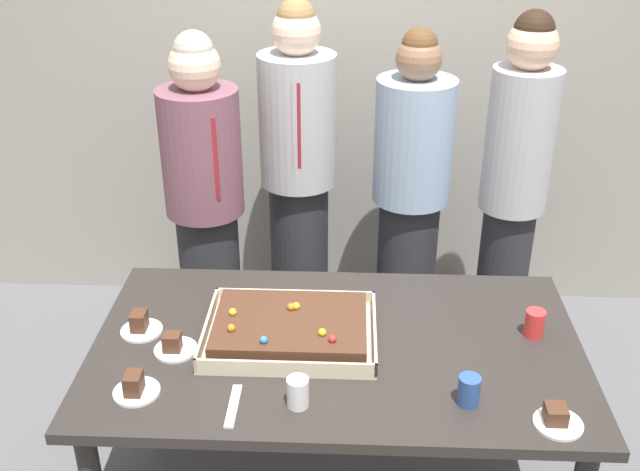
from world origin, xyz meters
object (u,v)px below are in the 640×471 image
plated_slice_near_right (557,419)px  drink_cup_middle (298,392)px  plated_slice_near_left (135,387)px  person_serving_front (298,176)px  drink_cup_far_end (469,390)px  person_far_right_suit (410,196)px  person_striped_tie_right (513,189)px  plated_slice_far_left (140,325)px  party_table (337,362)px  plated_slice_far_right (174,346)px  cake_server_utensil (233,406)px  drink_cup_nearest (535,323)px  person_green_shirt_behind (206,207)px  sheet_cake (290,329)px

plated_slice_near_right → drink_cup_middle: size_ratio=1.50×
plated_slice_near_left → person_serving_front: person_serving_front is taller
drink_cup_far_end → person_far_right_suit: bearing=94.0°
person_striped_tie_right → person_far_right_suit: bearing=-56.4°
plated_slice_near_left → drink_cup_far_end: size_ratio=1.50×
person_far_right_suit → plated_slice_far_left: bearing=-20.0°
party_table → person_serving_front: 1.17m
plated_slice_far_left → plated_slice_far_right: size_ratio=1.00×
cake_server_utensil → person_serving_front: (0.10, 1.47, 0.15)m
cake_server_utensil → drink_cup_middle: bearing=5.4°
drink_cup_far_end → drink_cup_middle: bearing=-176.5°
plated_slice_far_left → drink_cup_middle: (0.59, -0.37, 0.02)m
party_table → drink_cup_nearest: size_ratio=17.19×
drink_cup_nearest → plated_slice_far_right: bearing=-173.1°
plated_slice_near_left → person_green_shirt_behind: bearing=88.9°
sheet_cake → plated_slice_far_right: sheet_cake is taller
drink_cup_middle → person_striped_tie_right: bearing=55.9°
plated_slice_far_left → person_serving_front: bearing=65.4°
plated_slice_near_left → plated_slice_far_right: bearing=71.9°
person_serving_front → sheet_cake: bearing=-0.0°
plated_slice_near_left → person_far_right_suit: person_far_right_suit is taller
cake_server_utensil → drink_cup_nearest: bearing=23.1°
plated_slice_far_right → cake_server_utensil: 0.37m
plated_slice_far_right → sheet_cake: bearing=13.9°
party_table → drink_cup_nearest: bearing=6.8°
plated_slice_near_left → person_striped_tie_right: size_ratio=0.09×
drink_cup_nearest → drink_cup_middle: size_ratio=1.00×
sheet_cake → cake_server_utensil: (-0.15, -0.38, -0.03)m
sheet_cake → plated_slice_far_left: (-0.54, 0.02, -0.01)m
person_striped_tie_right → plated_slice_near_right: bearing=40.3°
plated_slice_near_right → plated_slice_far_left: plated_slice_far_left is taller
party_table → person_striped_tie_right: bearing=51.7°
cake_server_utensil → drink_cup_far_end: bearing=4.0°
plated_slice_near_right → plated_slice_far_right: (-1.23, 0.31, 0.00)m
party_table → drink_cup_nearest: 0.72m
party_table → person_striped_tie_right: 1.28m
cake_server_utensil → person_serving_front: bearing=86.0°
person_striped_tie_right → plated_slice_near_left: bearing=-3.2°
drink_cup_far_end → drink_cup_nearest: bearing=53.5°
plated_slice_near_left → plated_slice_near_right: (1.31, -0.08, -0.01)m
plated_slice_far_left → person_striped_tie_right: 1.76m
plated_slice_far_right → cake_server_utensil: size_ratio=0.75×
drink_cup_middle → cake_server_utensil: (-0.20, -0.02, -0.05)m
person_serving_front → person_green_shirt_behind: 0.48m
person_green_shirt_behind → drink_cup_far_end: bearing=13.4°
plated_slice_far_right → person_serving_front: person_serving_front is taller
drink_cup_middle → person_green_shirt_behind: person_green_shirt_behind is taller
party_table → plated_slice_near_left: 0.71m
drink_cup_far_end → cake_server_utensil: bearing=-176.0°
plated_slice_near_left → plated_slice_far_right: (0.07, 0.23, -0.00)m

